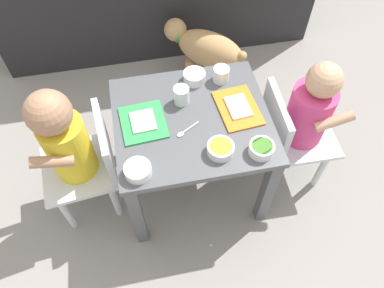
# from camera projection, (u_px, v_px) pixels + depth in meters

# --- Properties ---
(ground_plane) EXTENTS (7.00, 7.00, 0.00)m
(ground_plane) POSITION_uv_depth(u_px,v_px,m) (192.00, 181.00, 1.74)
(ground_plane) COLOR gray
(dining_table) EXTENTS (0.58, 0.51, 0.47)m
(dining_table) POSITION_uv_depth(u_px,v_px,m) (192.00, 133.00, 1.42)
(dining_table) COLOR #515459
(dining_table) RESTS_ON ground
(seated_child_left) EXTENTS (0.31, 0.31, 0.70)m
(seated_child_left) POSITION_uv_depth(u_px,v_px,m) (70.00, 144.00, 1.33)
(seated_child_left) COLOR silver
(seated_child_left) RESTS_ON ground
(seated_child_right) EXTENTS (0.29, 0.29, 0.66)m
(seated_child_right) POSITION_uv_depth(u_px,v_px,m) (305.00, 115.00, 1.44)
(seated_child_right) COLOR silver
(seated_child_right) RESTS_ON ground
(dog) EXTENTS (0.42, 0.39, 0.33)m
(dog) POSITION_uv_depth(u_px,v_px,m) (206.00, 48.00, 1.93)
(dog) COLOR tan
(dog) RESTS_ON ground
(food_tray_left) EXTENTS (0.17, 0.19, 0.02)m
(food_tray_left) POSITION_uv_depth(u_px,v_px,m) (143.00, 122.00, 1.34)
(food_tray_left) COLOR green
(food_tray_left) RESTS_ON dining_table
(food_tray_right) EXTENTS (0.16, 0.21, 0.02)m
(food_tray_right) POSITION_uv_depth(u_px,v_px,m) (238.00, 108.00, 1.38)
(food_tray_right) COLOR orange
(food_tray_right) RESTS_ON dining_table
(water_cup_left) EXTENTS (0.06, 0.06, 0.06)m
(water_cup_left) POSITION_uv_depth(u_px,v_px,m) (221.00, 75.00, 1.44)
(water_cup_left) COLOR white
(water_cup_left) RESTS_ON dining_table
(water_cup_right) EXTENTS (0.06, 0.06, 0.07)m
(water_cup_right) POSITION_uv_depth(u_px,v_px,m) (181.00, 96.00, 1.38)
(water_cup_right) COLOR white
(water_cup_right) RESTS_ON dining_table
(cereal_bowl_left_side) EXTENTS (0.09, 0.09, 0.04)m
(cereal_bowl_left_side) POSITION_uv_depth(u_px,v_px,m) (138.00, 170.00, 1.21)
(cereal_bowl_left_side) COLOR white
(cereal_bowl_left_side) RESTS_ON dining_table
(veggie_bowl_near) EXTENTS (0.09, 0.09, 0.04)m
(veggie_bowl_near) POSITION_uv_depth(u_px,v_px,m) (194.00, 77.00, 1.45)
(veggie_bowl_near) COLOR white
(veggie_bowl_near) RESTS_ON dining_table
(veggie_bowl_far) EXTENTS (0.09, 0.09, 0.04)m
(veggie_bowl_far) POSITION_uv_depth(u_px,v_px,m) (220.00, 149.00, 1.25)
(veggie_bowl_far) COLOR white
(veggie_bowl_far) RESTS_ON dining_table
(cereal_bowl_right_side) EXTENTS (0.09, 0.09, 0.04)m
(cereal_bowl_right_side) POSITION_uv_depth(u_px,v_px,m) (261.00, 148.00, 1.25)
(cereal_bowl_right_side) COLOR white
(cereal_bowl_right_side) RESTS_ON dining_table
(spoon_by_left_tray) EXTENTS (0.09, 0.06, 0.01)m
(spoon_by_left_tray) POSITION_uv_depth(u_px,v_px,m) (186.00, 131.00, 1.32)
(spoon_by_left_tray) COLOR silver
(spoon_by_left_tray) RESTS_ON dining_table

